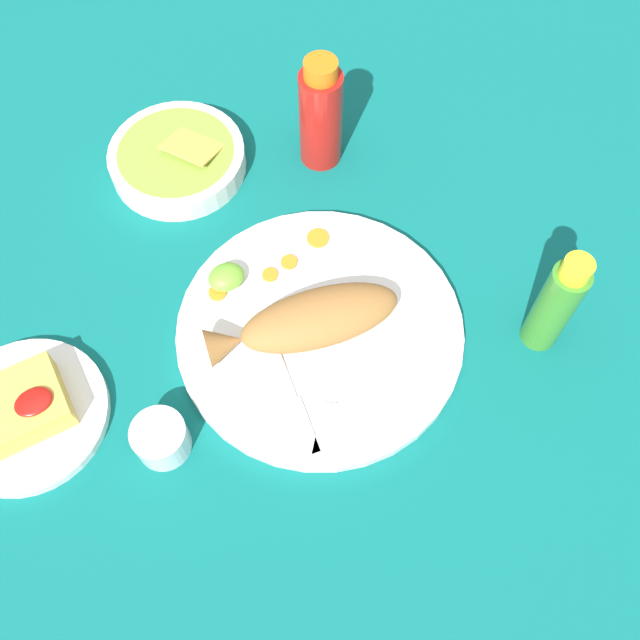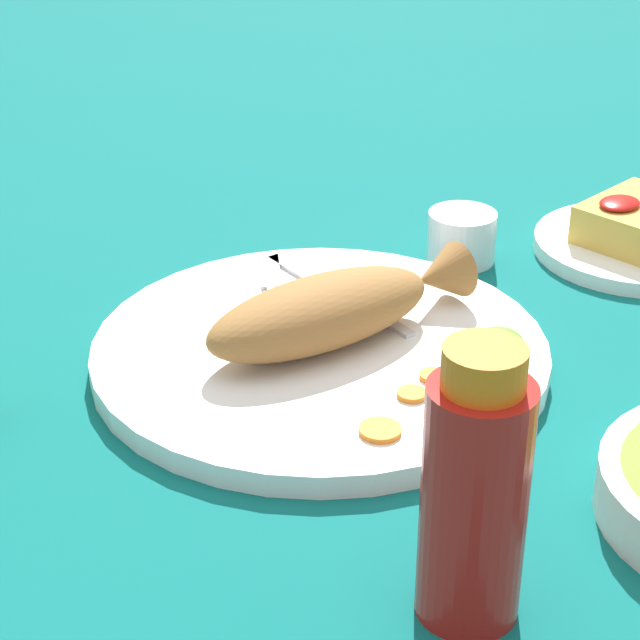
{
  "view_description": "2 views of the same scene",
  "coord_description": "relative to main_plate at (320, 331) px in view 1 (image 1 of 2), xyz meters",
  "views": [
    {
      "loc": [
        -0.19,
        -0.36,
        0.8
      ],
      "look_at": [
        0.0,
        0.0,
        0.04
      ],
      "focal_mm": 40.0,
      "sensor_mm": 36.0,
      "label": 1
    },
    {
      "loc": [
        0.55,
        0.55,
        0.46
      ],
      "look_at": [
        0.0,
        0.0,
        0.04
      ],
      "focal_mm": 65.0,
      "sensor_mm": 36.0,
      "label": 2
    }
  ],
  "objects": [
    {
      "name": "carrot_slice_mid",
      "position": [
        0.01,
        0.1,
        0.01
      ],
      "size": [
        0.02,
        0.02,
        0.0
      ],
      "primitive_type": "cylinder",
      "color": "orange",
      "rests_on": "main_plate"
    },
    {
      "name": "carrot_slice_far",
      "position": [
        -0.02,
        0.1,
        0.01
      ],
      "size": [
        0.02,
        0.02,
        0.0
      ],
      "primitive_type": "cylinder",
      "color": "orange",
      "rests_on": "main_plate"
    },
    {
      "name": "fork_near",
      "position": [
        -0.03,
        -0.09,
        0.01
      ],
      "size": [
        0.13,
        0.15,
        0.0
      ],
      "rotation": [
        0.0,
        0.0,
        4.01
      ],
      "color": "silver",
      "rests_on": "main_plate"
    },
    {
      "name": "ground_plane",
      "position": [
        0.0,
        0.0,
        -0.01
      ],
      "size": [
        4.0,
        4.0,
        0.0
      ],
      "primitive_type": "plane",
      "color": "#0C605B"
    },
    {
      "name": "hot_sauce_bottle_red",
      "position": [
        0.14,
        0.26,
        0.07
      ],
      "size": [
        0.06,
        0.06,
        0.17
      ],
      "color": "#B21914",
      "rests_on": "ground_plane"
    },
    {
      "name": "guacamole_bowl",
      "position": [
        -0.05,
        0.33,
        0.01
      ],
      "size": [
        0.19,
        0.19,
        0.05
      ],
      "color": "white",
      "rests_on": "ground_plane"
    },
    {
      "name": "main_plate",
      "position": [
        0.0,
        0.0,
        0.0
      ],
      "size": [
        0.36,
        0.36,
        0.02
      ],
      "primitive_type": "cylinder",
      "color": "white",
      "rests_on": "ground_plane"
    },
    {
      "name": "fries_pile",
      "position": [
        -0.36,
        0.07,
        0.02
      ],
      "size": [
        0.11,
        0.09,
        0.04
      ],
      "color": "gold",
      "rests_on": "side_plate_fries"
    },
    {
      "name": "lime_wedge_main",
      "position": [
        -0.07,
        0.11,
        0.02
      ],
      "size": [
        0.05,
        0.04,
        0.03
      ],
      "primitive_type": "ellipsoid",
      "color": "#6BB233",
      "rests_on": "main_plate"
    },
    {
      "name": "hot_sauce_bottle_green",
      "position": [
        0.24,
        -0.13,
        0.07
      ],
      "size": [
        0.04,
        0.04,
        0.17
      ],
      "color": "#3D8428",
      "rests_on": "ground_plane"
    },
    {
      "name": "salt_cup",
      "position": [
        -0.23,
        -0.04,
        0.01
      ],
      "size": [
        0.06,
        0.06,
        0.05
      ],
      "color": "silver",
      "rests_on": "ground_plane"
    },
    {
      "name": "fried_fish",
      "position": [
        -0.01,
        0.0,
        0.04
      ],
      "size": [
        0.24,
        0.11,
        0.05
      ],
      "rotation": [
        0.0,
        0.0,
        -0.19
      ],
      "color": "#996633",
      "rests_on": "main_plate"
    },
    {
      "name": "carrot_slice_extra",
      "position": [
        -0.09,
        0.1,
        0.01
      ],
      "size": [
        0.02,
        0.02,
        0.0
      ],
      "primitive_type": "cylinder",
      "color": "orange",
      "rests_on": "main_plate"
    },
    {
      "name": "carrot_slice_near",
      "position": [
        0.06,
        0.12,
        0.01
      ],
      "size": [
        0.03,
        0.03,
        0.0
      ],
      "primitive_type": "cylinder",
      "color": "orange",
      "rests_on": "main_plate"
    },
    {
      "name": "fork_far",
      "position": [
        -0.07,
        -0.06,
        0.01
      ],
      "size": [
        0.04,
        0.19,
        0.0
      ],
      "rotation": [
        0.0,
        0.0,
        4.57
      ],
      "color": "silver",
      "rests_on": "main_plate"
    },
    {
      "name": "side_plate_fries",
      "position": [
        -0.36,
        0.07,
        -0.0
      ],
      "size": [
        0.19,
        0.19,
        0.01
      ],
      "primitive_type": "cylinder",
      "color": "white",
      "rests_on": "ground_plane"
    }
  ]
}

